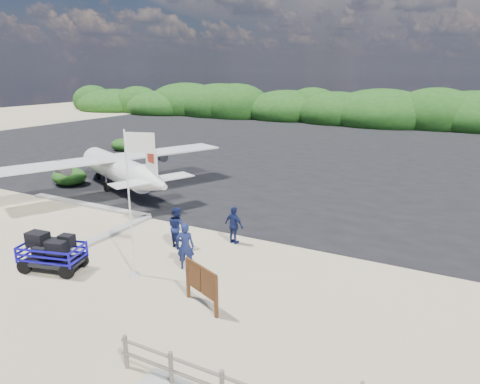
{
  "coord_description": "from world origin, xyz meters",
  "views": [
    {
      "loc": [
        10.35,
        -12.35,
        7.81
      ],
      "look_at": [
        0.88,
        5.68,
        2.02
      ],
      "focal_mm": 32.0,
      "sensor_mm": 36.0,
      "label": 1
    }
  ],
  "objects": [
    {
      "name": "crew_a",
      "position": [
        0.96,
        0.77,
        0.99
      ],
      "size": [
        0.85,
        0.72,
        1.98
      ],
      "primitive_type": "imported",
      "rotation": [
        0.0,
        0.0,
        3.55
      ],
      "color": "navy",
      "rests_on": "ground"
    },
    {
      "name": "baggage_cart",
      "position": [
        -3.73,
        -1.83,
        0.0
      ],
      "size": [
        2.95,
        2.14,
        1.33
      ],
      "primitive_type": null,
      "rotation": [
        0.0,
        0.0,
        0.26
      ],
      "color": "#120BB0",
      "rests_on": "ground"
    },
    {
      "name": "crew_c",
      "position": [
        1.42,
        4.04,
        0.9
      ],
      "size": [
        1.12,
        0.67,
        1.79
      ],
      "primitive_type": "imported",
      "rotation": [
        0.0,
        0.0,
        2.91
      ],
      "color": "navy",
      "rests_on": "ground"
    },
    {
      "name": "ground",
      "position": [
        0.0,
        0.0,
        0.0
      ],
      "size": [
        160.0,
        160.0,
        0.0
      ],
      "primitive_type": "plane",
      "color": "beige"
    },
    {
      "name": "crew_b",
      "position": [
        -0.69,
        2.49,
        0.95
      ],
      "size": [
        1.14,
        1.04,
        1.91
      ],
      "primitive_type": "imported",
      "rotation": [
        0.0,
        0.0,
        2.72
      ],
      "color": "navy",
      "rests_on": "ground"
    },
    {
      "name": "asphalt_apron",
      "position": [
        0.0,
        30.0,
        0.0
      ],
      "size": [
        90.0,
        50.0,
        0.04
      ],
      "primitive_type": null,
      "color": "#B2B2B2",
      "rests_on": "ground"
    },
    {
      "name": "vegetation_band",
      "position": [
        0.0,
        55.0,
        0.0
      ],
      "size": [
        124.0,
        8.0,
        4.4
      ],
      "primitive_type": null,
      "color": "#B2B2B2",
      "rests_on": "ground"
    },
    {
      "name": "signboard",
      "position": [
        3.13,
        -1.42,
        0.0
      ],
      "size": [
        1.83,
        0.92,
        1.58
      ],
      "primitive_type": null,
      "rotation": [
        0.0,
        0.0,
        -0.4
      ],
      "color": "#593419",
      "rests_on": "ground"
    },
    {
      "name": "flagpole",
      "position": [
        -0.56,
        -0.61,
        0.0
      ],
      "size": [
        1.25,
        0.8,
        5.78
      ],
      "primitive_type": null,
      "rotation": [
        0.0,
        0.0,
        0.3
      ],
      "color": "white",
      "rests_on": "ground"
    },
    {
      "name": "lagoon",
      "position": [
        -9.0,
        1.5,
        0.0
      ],
      "size": [
        9.0,
        7.0,
        0.4
      ],
      "primitive_type": null,
      "color": "#B2B2B2",
      "rests_on": "ground"
    }
  ]
}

